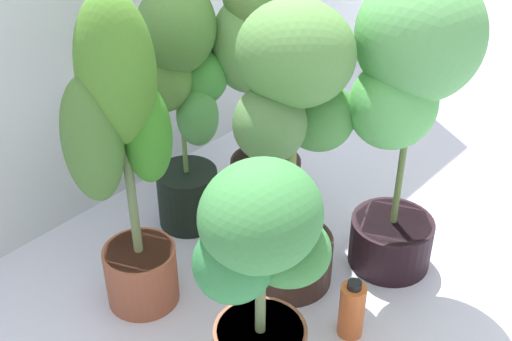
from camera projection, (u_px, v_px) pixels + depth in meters
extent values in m
plane|color=silver|center=(303.00, 293.00, 2.08)|extent=(8.00, 8.00, 0.00)
cylinder|color=#34221C|center=(288.00, 259.00, 2.09)|extent=(0.27, 0.27, 0.16)
cylinder|color=#482C18|center=(289.00, 241.00, 2.06)|extent=(0.25, 0.25, 0.02)
cylinder|color=olive|center=(292.00, 142.00, 1.86)|extent=(0.03, 0.03, 0.69)
ellipsoid|color=#548842|center=(296.00, 54.00, 1.71)|extent=(0.38, 0.40, 0.29)
ellipsoid|color=#4F7741|center=(270.00, 124.00, 1.78)|extent=(0.29, 0.29, 0.21)
ellipsoid|color=#45843E|center=(317.00, 115.00, 1.87)|extent=(0.23, 0.25, 0.21)
cylinder|color=#985138|center=(142.00, 274.00, 2.01)|extent=(0.22, 0.22, 0.19)
cylinder|color=#472A24|center=(139.00, 252.00, 1.96)|extent=(0.20, 0.20, 0.02)
cylinder|color=#617649|center=(127.00, 156.00, 1.78)|extent=(0.03, 0.03, 0.65)
ellipsoid|color=#457A26|center=(116.00, 70.00, 1.64)|extent=(0.25, 0.25, 0.41)
ellipsoid|color=#436D2F|center=(93.00, 140.00, 1.69)|extent=(0.22, 0.22, 0.36)
ellipsoid|color=#347D21|center=(147.00, 134.00, 1.77)|extent=(0.19, 0.20, 0.29)
cylinder|color=black|center=(265.00, 180.00, 2.44)|extent=(0.25, 0.25, 0.17)
cylinder|color=#3B3022|center=(266.00, 162.00, 2.40)|extent=(0.23, 0.23, 0.02)
cylinder|color=#617041|center=(267.00, 65.00, 2.19)|extent=(0.02, 0.02, 0.74)
ellipsoid|color=#659A51|center=(248.00, 44.00, 2.11)|extent=(0.33, 0.32, 0.32)
cylinder|color=black|center=(390.00, 241.00, 2.16)|extent=(0.26, 0.26, 0.16)
cylinder|color=#3C351E|center=(393.00, 223.00, 2.12)|extent=(0.24, 0.24, 0.02)
cylinder|color=#5A733B|center=(407.00, 124.00, 1.92)|extent=(0.02, 0.02, 0.71)
ellipsoid|color=#579F55|center=(420.00, 35.00, 1.77)|extent=(0.38, 0.39, 0.37)
ellipsoid|color=#57AD56|center=(393.00, 104.00, 1.84)|extent=(0.30, 0.29, 0.26)
cylinder|color=#492F17|center=(260.00, 332.00, 1.69)|extent=(0.22, 0.22, 0.02)
cylinder|color=#5E7947|center=(261.00, 268.00, 1.57)|extent=(0.03, 0.03, 0.41)
ellipsoid|color=#387B3E|center=(261.00, 215.00, 1.48)|extent=(0.33, 0.31, 0.25)
ellipsoid|color=#2E773E|center=(234.00, 263.00, 1.51)|extent=(0.26, 0.25, 0.20)
ellipsoid|color=#367938|center=(286.00, 249.00, 1.58)|extent=(0.22, 0.23, 0.16)
cylinder|color=black|center=(188.00, 197.00, 2.33)|extent=(0.21, 0.21, 0.21)
cylinder|color=#433524|center=(186.00, 173.00, 2.27)|extent=(0.19, 0.19, 0.02)
cylinder|color=#5A833E|center=(181.00, 95.00, 2.11)|extent=(0.02, 0.02, 0.58)
ellipsoid|color=#4B7735|center=(176.00, 28.00, 1.99)|extent=(0.31, 0.28, 0.28)
ellipsoid|color=#4A7230|center=(161.00, 79.00, 2.05)|extent=(0.21, 0.22, 0.21)
ellipsoid|color=#398033|center=(200.00, 77.00, 2.11)|extent=(0.20, 0.20, 0.18)
ellipsoid|color=#417E3B|center=(198.00, 116.00, 2.11)|extent=(0.20, 0.20, 0.20)
cylinder|color=#C75E2B|center=(352.00, 310.00, 1.90)|extent=(0.07, 0.07, 0.17)
cylinder|color=black|center=(355.00, 285.00, 1.84)|extent=(0.04, 0.04, 0.02)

